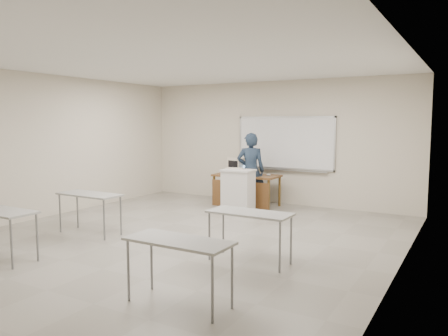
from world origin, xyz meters
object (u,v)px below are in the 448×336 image
Objects in this scene: presenter at (251,171)px; mouse at (269,175)px; crt_monitor at (240,166)px; whiteboard at (285,144)px; instructor_desk at (244,183)px; podium at (238,191)px; keyboard at (235,168)px; laptop at (241,172)px.

mouse is at bearing -159.25° from presenter.
mouse is (0.80, -0.08, -0.17)m from crt_monitor.
mouse is (-0.15, -0.62, -0.71)m from whiteboard.
instructor_desk is (-0.70, -0.78, -0.92)m from whiteboard.
podium is 0.96m from mouse.
podium is 0.69m from presenter.
whiteboard reaches higher than mouse.
podium is 2.03× the size of crt_monitor.
instructor_desk is 14.13× the size of mouse.
keyboard reaches higher than instructor_desk.
instructor_desk is at bearing -26.29° from crt_monitor.
instructor_desk is at bearing 103.41° from podium.
presenter reaches higher than mouse.
laptop is 0.86× the size of keyboard.
presenter is at bearing -30.13° from instructor_desk.
crt_monitor reaches higher than mouse.
whiteboard is 1.22m from crt_monitor.
crt_monitor is at bearing -58.33° from presenter.
presenter is at bearing -0.07° from laptop.
laptop is (-0.10, -0.01, 0.25)m from instructor_desk.
instructor_desk is 3.88× the size of keyboard.
laptop is (0.15, -0.25, -0.13)m from crt_monitor.
laptop reaches higher than mouse.
instructor_desk is at bearing 83.92° from keyboard.
crt_monitor is (-0.95, -0.54, -0.54)m from whiteboard.
laptop is at bearing -174.47° from instructor_desk.
keyboard is at bearing -114.59° from whiteboard.
mouse is at bearing 11.86° from crt_monitor.
whiteboard is at bearing 75.84° from mouse.
presenter reaches higher than crt_monitor.
presenter is at bearing -138.88° from mouse.
mouse is 0.27× the size of keyboard.
whiteboard is 1.39m from instructor_desk.
crt_monitor is at bearing 174.11° from mouse.
whiteboard is 1.60× the size of instructor_desk.
presenter is (0.33, -0.12, 0.07)m from laptop.
podium is 8.73× the size of mouse.
presenter reaches higher than laptop.
presenter is (-0.47, -0.91, -0.60)m from whiteboard.
keyboard reaches higher than podium.
keyboard is at bearing -122.73° from mouse.
whiteboard is 1.41× the size of presenter.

